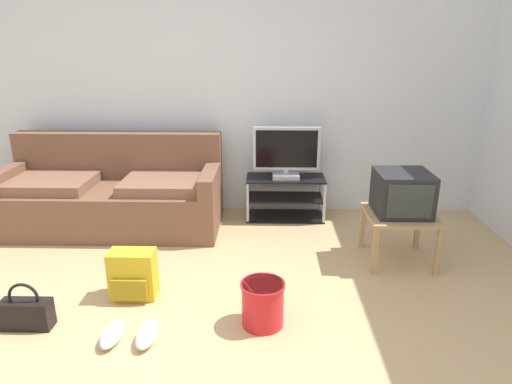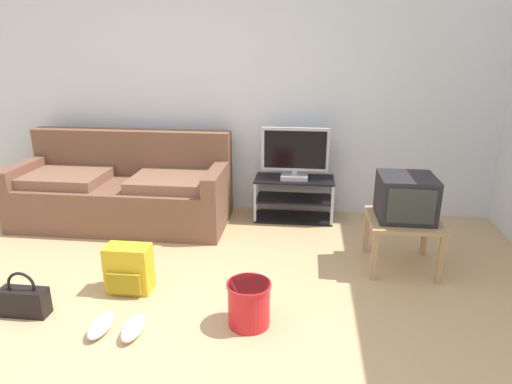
{
  "view_description": "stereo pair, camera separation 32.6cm",
  "coord_description": "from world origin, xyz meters",
  "px_view_note": "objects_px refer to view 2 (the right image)",
  "views": [
    {
      "loc": [
        0.74,
        -2.29,
        1.77
      ],
      "look_at": [
        0.65,
        1.18,
        0.6
      ],
      "focal_mm": 31.12,
      "sensor_mm": 36.0,
      "label": 1
    },
    {
      "loc": [
        1.06,
        -2.27,
        1.77
      ],
      "look_at": [
        0.65,
        1.18,
        0.6
      ],
      "focal_mm": 31.12,
      "sensor_mm": 36.0,
      "label": 2
    }
  ],
  "objects_px": {
    "flat_tv": "(295,154)",
    "crt_tv": "(406,197)",
    "tv_stand": "(294,199)",
    "backpack": "(129,269)",
    "cleaning_bucket": "(249,302)",
    "side_table": "(403,225)",
    "sneakers_pair": "(117,327)",
    "couch": "(124,191)",
    "handbag": "(24,300)"
  },
  "relations": [
    {
      "from": "crt_tv",
      "to": "sneakers_pair",
      "type": "xyz_separation_m",
      "value": [
        -1.96,
        -1.16,
        -0.56
      ]
    },
    {
      "from": "flat_tv",
      "to": "handbag",
      "type": "height_order",
      "value": "flat_tv"
    },
    {
      "from": "tv_stand",
      "to": "handbag",
      "type": "bearing_deg",
      "value": -131.44
    },
    {
      "from": "couch",
      "to": "backpack",
      "type": "distance_m",
      "value": 1.46
    },
    {
      "from": "cleaning_bucket",
      "to": "sneakers_pair",
      "type": "bearing_deg",
      "value": -166.76
    },
    {
      "from": "couch",
      "to": "sneakers_pair",
      "type": "height_order",
      "value": "couch"
    },
    {
      "from": "backpack",
      "to": "cleaning_bucket",
      "type": "relative_size",
      "value": 1.19
    },
    {
      "from": "couch",
      "to": "crt_tv",
      "type": "distance_m",
      "value": 2.75
    },
    {
      "from": "handbag",
      "to": "cleaning_bucket",
      "type": "distance_m",
      "value": 1.54
    },
    {
      "from": "flat_tv",
      "to": "sneakers_pair",
      "type": "xyz_separation_m",
      "value": [
        -1.05,
        -2.09,
        -0.66
      ]
    },
    {
      "from": "couch",
      "to": "handbag",
      "type": "bearing_deg",
      "value": -90.66
    },
    {
      "from": "side_table",
      "to": "backpack",
      "type": "height_order",
      "value": "side_table"
    },
    {
      "from": "tv_stand",
      "to": "crt_tv",
      "type": "bearing_deg",
      "value": -46.19
    },
    {
      "from": "sneakers_pair",
      "to": "backpack",
      "type": "bearing_deg",
      "value": 102.71
    },
    {
      "from": "handbag",
      "to": "tv_stand",
      "type": "bearing_deg",
      "value": 48.56
    },
    {
      "from": "couch",
      "to": "crt_tv",
      "type": "bearing_deg",
      "value": -14.52
    },
    {
      "from": "crt_tv",
      "to": "tv_stand",
      "type": "bearing_deg",
      "value": 133.81
    },
    {
      "from": "cleaning_bucket",
      "to": "sneakers_pair",
      "type": "xyz_separation_m",
      "value": [
        -0.83,
        -0.19,
        -0.12
      ]
    },
    {
      "from": "tv_stand",
      "to": "sneakers_pair",
      "type": "distance_m",
      "value": 2.36
    },
    {
      "from": "side_table",
      "to": "backpack",
      "type": "bearing_deg",
      "value": -163.17
    },
    {
      "from": "flat_tv",
      "to": "sneakers_pair",
      "type": "distance_m",
      "value": 2.43
    },
    {
      "from": "handbag",
      "to": "side_table",
      "type": "bearing_deg",
      "value": 20.86
    },
    {
      "from": "couch",
      "to": "sneakers_pair",
      "type": "relative_size",
      "value": 6.09
    },
    {
      "from": "couch",
      "to": "backpack",
      "type": "relative_size",
      "value": 5.89
    },
    {
      "from": "couch",
      "to": "handbag",
      "type": "xyz_separation_m",
      "value": [
        -0.02,
        -1.72,
        -0.22
      ]
    },
    {
      "from": "handbag",
      "to": "sneakers_pair",
      "type": "distance_m",
      "value": 0.72
    },
    {
      "from": "crt_tv",
      "to": "sneakers_pair",
      "type": "relative_size",
      "value": 1.25
    },
    {
      "from": "couch",
      "to": "backpack",
      "type": "xyz_separation_m",
      "value": [
        0.57,
        -1.33,
        -0.16
      ]
    },
    {
      "from": "cleaning_bucket",
      "to": "side_table",
      "type": "bearing_deg",
      "value": 39.72
    },
    {
      "from": "flat_tv",
      "to": "handbag",
      "type": "xyz_separation_m",
      "value": [
        -1.76,
        -1.97,
        -0.6
      ]
    },
    {
      "from": "crt_tv",
      "to": "side_table",
      "type": "bearing_deg",
      "value": -90.0
    },
    {
      "from": "backpack",
      "to": "side_table",
      "type": "bearing_deg",
      "value": 42.9
    },
    {
      "from": "side_table",
      "to": "backpack",
      "type": "xyz_separation_m",
      "value": [
        -2.08,
        -0.63,
        -0.19
      ]
    },
    {
      "from": "tv_stand",
      "to": "cleaning_bucket",
      "type": "height_order",
      "value": "tv_stand"
    },
    {
      "from": "side_table",
      "to": "cleaning_bucket",
      "type": "xyz_separation_m",
      "value": [
        -1.14,
        -0.94,
        -0.21
      ]
    },
    {
      "from": "backpack",
      "to": "cleaning_bucket",
      "type": "height_order",
      "value": "backpack"
    },
    {
      "from": "flat_tv",
      "to": "backpack",
      "type": "relative_size",
      "value": 1.89
    },
    {
      "from": "flat_tv",
      "to": "backpack",
      "type": "height_order",
      "value": "flat_tv"
    },
    {
      "from": "crt_tv",
      "to": "sneakers_pair",
      "type": "height_order",
      "value": "crt_tv"
    },
    {
      "from": "side_table",
      "to": "backpack",
      "type": "distance_m",
      "value": 2.18
    },
    {
      "from": "side_table",
      "to": "handbag",
      "type": "height_order",
      "value": "side_table"
    },
    {
      "from": "flat_tv",
      "to": "crt_tv",
      "type": "relative_size",
      "value": 1.56
    },
    {
      "from": "flat_tv",
      "to": "crt_tv",
      "type": "bearing_deg",
      "value": -45.51
    },
    {
      "from": "couch",
      "to": "flat_tv",
      "type": "bearing_deg",
      "value": 8.06
    },
    {
      "from": "flat_tv",
      "to": "crt_tv",
      "type": "distance_m",
      "value": 1.31
    },
    {
      "from": "cleaning_bucket",
      "to": "handbag",
      "type": "bearing_deg",
      "value": -177.25
    },
    {
      "from": "tv_stand",
      "to": "couch",
      "type": "bearing_deg",
      "value": -171.22
    },
    {
      "from": "crt_tv",
      "to": "cleaning_bucket",
      "type": "height_order",
      "value": "crt_tv"
    },
    {
      "from": "backpack",
      "to": "sneakers_pair",
      "type": "height_order",
      "value": "backpack"
    },
    {
      "from": "tv_stand",
      "to": "crt_tv",
      "type": "xyz_separation_m",
      "value": [
        0.92,
        -0.95,
        0.38
      ]
    }
  ]
}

